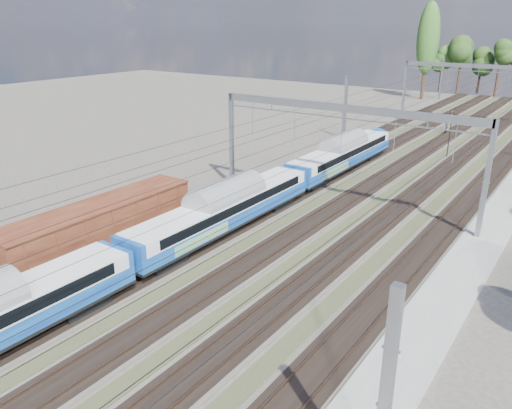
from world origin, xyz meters
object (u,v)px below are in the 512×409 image
Objects in this scene: emu_train at (222,205)px; freight_boxcar at (100,226)px; signal_near at (451,128)px; worker at (446,129)px.

emu_train is 4.13× the size of freight_boxcar.
freight_boxcar is at bearing -127.97° from signal_near.
emu_train reaches higher than freight_boxcar.
signal_near reaches higher than worker.
freight_boxcar reaches higher than worker.
signal_near is at bearing 77.62° from emu_train.
signal_near is (3.53, -12.20, 2.57)m from worker.
emu_train is 31.71× the size of worker.
freight_boxcar is 54.11m from worker.
emu_train is 10.81× the size of signal_near.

